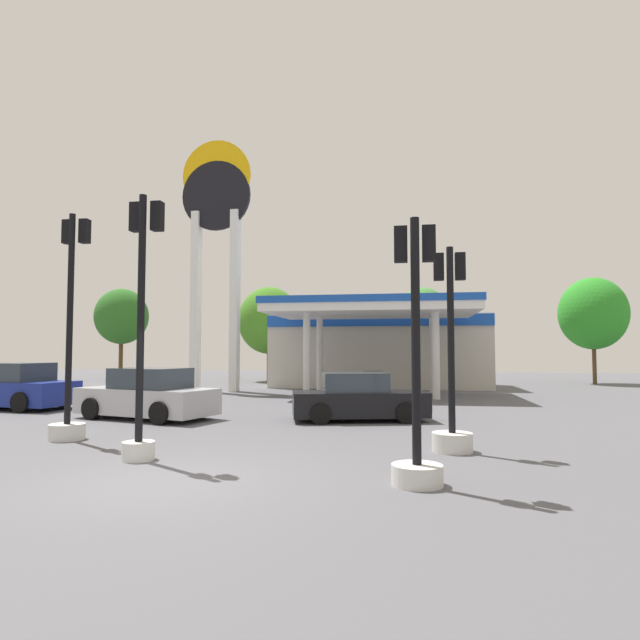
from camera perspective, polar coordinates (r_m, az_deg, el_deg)
name	(u,v)px	position (r m, az deg, el deg)	size (l,w,h in m)	color
ground_plane	(167,482)	(9.13, -15.85, -16.08)	(90.00, 90.00, 0.00)	#56565B
gas_station	(379,347)	(30.53, 6.29, -2.85)	(11.92, 12.25, 4.35)	beige
station_pole_sign	(216,233)	(28.47, -10.93, 9.05)	(3.59, 0.56, 12.87)	white
car_0	(147,396)	(17.22, -17.76, -7.62)	(4.57, 2.88, 1.52)	black
car_1	(358,399)	(16.05, 4.08, -8.29)	(4.18, 2.52, 1.40)	black
car_2	(11,388)	(22.07, -29.78, -6.24)	(4.71, 2.48, 1.61)	black
traffic_signal_0	(141,350)	(10.83, -18.33, -2.98)	(0.65, 0.66, 5.04)	silver
traffic_signal_1	(69,368)	(13.86, -24.93, -4.65)	(0.80, 0.80, 5.26)	silver
traffic_signal_2	(452,392)	(11.46, 13.71, -7.38)	(0.82, 0.82, 4.19)	silver
traffic_signal_3	(416,396)	(8.54, 10.13, -7.93)	(0.79, 0.79, 4.13)	silver
tree_0	(122,317)	(42.15, -20.21, 0.34)	(3.83, 3.83, 6.58)	brown
tree_1	(269,321)	(36.47, -5.39, -0.05)	(4.16, 4.16, 6.32)	brown
tree_2	(423,310)	(34.12, 10.82, 1.04)	(2.89, 2.89, 5.96)	brown
tree_3	(593,313)	(37.37, 26.86, 0.62)	(4.06, 4.06, 6.57)	brown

